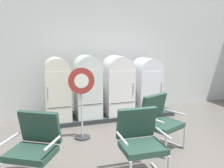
{
  "coord_description": "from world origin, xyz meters",
  "views": [
    {
      "loc": [
        -1.76,
        -2.88,
        2.02
      ],
      "look_at": [
        0.12,
        2.75,
        0.93
      ],
      "focal_mm": 39.22,
      "sensor_mm": 36.0,
      "label": 1
    }
  ],
  "objects_px": {
    "refrigerator_0": "(57,87)",
    "refrigerator_2": "(118,83)",
    "refrigerator_1": "(88,85)",
    "refrigerator_3": "(147,83)",
    "armchair_left": "(35,144)",
    "sign_stand": "(82,102)",
    "armchair_center": "(140,139)",
    "armchair_right": "(160,119)"
  },
  "relations": [
    {
      "from": "refrigerator_1",
      "to": "refrigerator_3",
      "type": "xyz_separation_m",
      "value": [
        1.62,
        0.03,
        -0.06
      ]
    },
    {
      "from": "armchair_left",
      "to": "armchair_right",
      "type": "height_order",
      "value": "same"
    },
    {
      "from": "refrigerator_2",
      "to": "armchair_right",
      "type": "distance_m",
      "value": 2.0
    },
    {
      "from": "refrigerator_1",
      "to": "armchair_left",
      "type": "distance_m",
      "value": 2.72
    },
    {
      "from": "refrigerator_1",
      "to": "armchair_right",
      "type": "distance_m",
      "value": 2.18
    },
    {
      "from": "armchair_left",
      "to": "refrigerator_0",
      "type": "bearing_deg",
      "value": 76.32
    },
    {
      "from": "refrigerator_2",
      "to": "refrigerator_3",
      "type": "xyz_separation_m",
      "value": [
        0.82,
        -0.0,
        -0.04
      ]
    },
    {
      "from": "refrigerator_0",
      "to": "refrigerator_2",
      "type": "height_order",
      "value": "refrigerator_2"
    },
    {
      "from": "armchair_center",
      "to": "refrigerator_3",
      "type": "bearing_deg",
      "value": 61.96
    },
    {
      "from": "refrigerator_0",
      "to": "refrigerator_1",
      "type": "bearing_deg",
      "value": -0.59
    },
    {
      "from": "refrigerator_1",
      "to": "refrigerator_3",
      "type": "distance_m",
      "value": 1.63
    },
    {
      "from": "refrigerator_0",
      "to": "refrigerator_3",
      "type": "height_order",
      "value": "refrigerator_0"
    },
    {
      "from": "armchair_left",
      "to": "armchair_right",
      "type": "distance_m",
      "value": 2.28
    },
    {
      "from": "armchair_left",
      "to": "refrigerator_2",
      "type": "bearing_deg",
      "value": 48.46
    },
    {
      "from": "armchair_right",
      "to": "sign_stand",
      "type": "distance_m",
      "value": 1.57
    },
    {
      "from": "sign_stand",
      "to": "refrigerator_3",
      "type": "bearing_deg",
      "value": 28.99
    },
    {
      "from": "refrigerator_0",
      "to": "refrigerator_3",
      "type": "bearing_deg",
      "value": 0.59
    },
    {
      "from": "refrigerator_3",
      "to": "armchair_center",
      "type": "xyz_separation_m",
      "value": [
        -1.43,
        -2.69,
        -0.3
      ]
    },
    {
      "from": "refrigerator_2",
      "to": "armchair_right",
      "type": "height_order",
      "value": "refrigerator_2"
    },
    {
      "from": "refrigerator_3",
      "to": "armchair_right",
      "type": "relative_size",
      "value": 1.43
    },
    {
      "from": "armchair_left",
      "to": "armchair_right",
      "type": "relative_size",
      "value": 1.0
    },
    {
      "from": "refrigerator_0",
      "to": "refrigerator_2",
      "type": "bearing_deg",
      "value": 0.97
    },
    {
      "from": "refrigerator_2",
      "to": "refrigerator_3",
      "type": "distance_m",
      "value": 0.82
    },
    {
      "from": "refrigerator_1",
      "to": "armchair_center",
      "type": "relative_size",
      "value": 1.53
    },
    {
      "from": "refrigerator_0",
      "to": "refrigerator_1",
      "type": "height_order",
      "value": "refrigerator_1"
    },
    {
      "from": "refrigerator_2",
      "to": "refrigerator_3",
      "type": "height_order",
      "value": "refrigerator_2"
    },
    {
      "from": "refrigerator_2",
      "to": "armchair_center",
      "type": "xyz_separation_m",
      "value": [
        -0.61,
        -2.69,
        -0.34
      ]
    },
    {
      "from": "refrigerator_0",
      "to": "refrigerator_3",
      "type": "distance_m",
      "value": 2.36
    },
    {
      "from": "refrigerator_3",
      "to": "armchair_right",
      "type": "height_order",
      "value": "refrigerator_3"
    },
    {
      "from": "refrigerator_0",
      "to": "armchair_center",
      "type": "height_order",
      "value": "refrigerator_0"
    },
    {
      "from": "refrigerator_0",
      "to": "armchair_center",
      "type": "relative_size",
      "value": 1.5
    },
    {
      "from": "refrigerator_1",
      "to": "sign_stand",
      "type": "bearing_deg",
      "value": -108.86
    },
    {
      "from": "armchair_left",
      "to": "sign_stand",
      "type": "relative_size",
      "value": 0.68
    },
    {
      "from": "refrigerator_3",
      "to": "armchair_left",
      "type": "bearing_deg",
      "value": -140.92
    },
    {
      "from": "refrigerator_1",
      "to": "refrigerator_3",
      "type": "height_order",
      "value": "refrigerator_1"
    },
    {
      "from": "refrigerator_0",
      "to": "armchair_right",
      "type": "relative_size",
      "value": 1.5
    },
    {
      "from": "refrigerator_1",
      "to": "refrigerator_2",
      "type": "relative_size",
      "value": 1.02
    },
    {
      "from": "armchair_left",
      "to": "sign_stand",
      "type": "distance_m",
      "value": 1.61
    },
    {
      "from": "refrigerator_2",
      "to": "armchair_center",
      "type": "relative_size",
      "value": 1.5
    },
    {
      "from": "armchair_right",
      "to": "armchair_center",
      "type": "xyz_separation_m",
      "value": [
        -0.74,
        -0.73,
        0.0
      ]
    },
    {
      "from": "refrigerator_1",
      "to": "refrigerator_3",
      "type": "bearing_deg",
      "value": 1.12
    },
    {
      "from": "refrigerator_2",
      "to": "sign_stand",
      "type": "height_order",
      "value": "refrigerator_2"
    }
  ]
}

